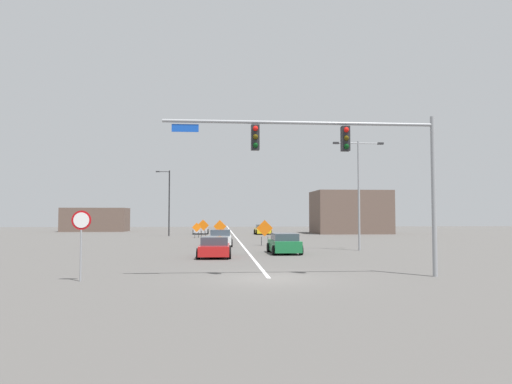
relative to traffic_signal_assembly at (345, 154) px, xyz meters
name	(u,v)px	position (x,y,z in m)	size (l,w,h in m)	color
ground	(269,278)	(-3.23, 0.01, -5.17)	(178.32, 178.32, 0.00)	#4C4947
road_centre_stripe	(232,233)	(-3.23, 49.55, -5.17)	(0.16, 99.07, 0.01)	white
traffic_signal_assembly	(345,154)	(0.00, 0.00, 0.00)	(11.54, 0.44, 6.82)	gray
stop_sign	(81,231)	(-10.68, -0.27, -3.23)	(0.76, 0.07, 2.77)	gray
street_lamp_mid_left	(359,185)	(5.09, 14.74, -0.35)	(3.83, 0.24, 8.11)	gray
street_lamp_mid_right	(168,200)	(-11.60, 40.39, -0.64)	(1.77, 0.24, 8.25)	black
construction_sign_right_shoulder	(197,228)	(-7.78, 35.13, -4.06)	(1.07, 0.23, 1.76)	orange
construction_sign_median_near	(220,227)	(-5.14, 28.60, -3.82)	(1.31, 0.18, 2.12)	orange
construction_sign_left_lane	(265,229)	(-1.34, 20.85, -3.78)	(1.40, 0.30, 2.20)	orange
construction_sign_right_lane	(203,225)	(-7.36, 43.41, -3.89)	(1.25, 0.16, 2.02)	orange
construction_sign_left_shoulder	(204,226)	(-7.05, 37.25, -3.88)	(1.27, 0.19, 2.04)	orange
car_silver_near	(201,230)	(-7.72, 46.82, -4.57)	(2.10, 4.09, 1.28)	#B7BABF
car_yellow_far	(263,230)	(0.77, 44.84, -4.53)	(2.21, 3.86, 1.35)	gold
car_white_passing	(220,238)	(-5.14, 20.80, -4.52)	(2.05, 4.28, 1.38)	white
car_red_mid	(215,247)	(-5.53, 10.13, -4.57)	(2.13, 4.05, 1.25)	red
car_green_distant	(284,244)	(-0.84, 12.42, -4.51)	(2.06, 3.87, 1.37)	#196B38
roadside_building_west	(96,220)	(-25.16, 58.74, -3.27)	(10.05, 5.24, 3.80)	brown
roadside_building_east	(350,212)	(13.70, 47.29, -2.12)	(10.45, 7.87, 6.10)	brown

